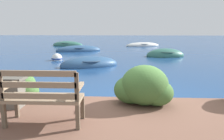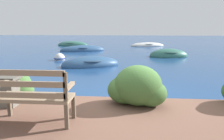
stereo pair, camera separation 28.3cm
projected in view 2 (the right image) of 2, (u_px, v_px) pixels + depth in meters
ground_plane at (130, 107)px, 4.94m from camera, size 80.00×80.00×0.00m
park_bench at (33, 95)px, 3.50m from camera, size 1.23×0.48×0.93m
hedge_clump_far_left at (14, 87)px, 4.75m from camera, size 0.94×0.68×0.64m
hedge_clump_left at (137, 88)px, 4.39m from camera, size 1.19×0.86×0.81m
rowboat_nearest at (91, 64)px, 10.00m from camera, size 2.94×2.16×0.79m
rowboat_mid at (168, 56)px, 13.05m from camera, size 2.41×1.47×0.84m
rowboat_far at (83, 50)px, 16.08m from camera, size 3.45×2.19×0.74m
rowboat_outer at (73, 45)px, 20.37m from camera, size 3.27×2.00×0.77m
rowboat_distant at (147, 46)px, 20.05m from camera, size 3.38×2.05×0.61m
mooring_buoy at (60, 58)px, 11.75m from camera, size 0.61×0.61×0.56m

